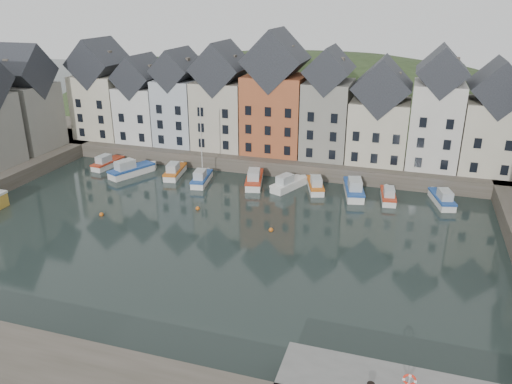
% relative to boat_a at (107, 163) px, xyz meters
% --- Properties ---
extents(ground, '(260.00, 260.00, 0.00)m').
position_rel_boat_a_xyz_m(ground, '(23.26, -18.55, -0.66)').
color(ground, black).
rests_on(ground, ground).
extents(far_quay, '(90.00, 16.00, 2.00)m').
position_rel_boat_a_xyz_m(far_quay, '(23.26, 11.45, 0.34)').
color(far_quay, '#464135').
rests_on(far_quay, ground).
extents(hillside, '(153.60, 70.40, 64.00)m').
position_rel_boat_a_xyz_m(hillside, '(23.28, 37.45, -18.62)').
color(hillside, '#212E17').
rests_on(hillside, ground).
extents(far_terrace, '(72.37, 8.16, 17.78)m').
position_rel_boat_a_xyz_m(far_terrace, '(26.48, 9.45, 8.22)').
color(far_terrace, beige).
rests_on(far_terrace, far_quay).
extents(left_terrace, '(7.65, 17.00, 15.69)m').
position_rel_boat_a_xyz_m(left_terrace, '(-12.74, -5.05, 8.22)').
color(left_terrace, gray).
rests_on(left_terrace, left_quay).
extents(mooring_buoys, '(20.50, 5.50, 0.50)m').
position_rel_boat_a_xyz_m(mooring_buoys, '(19.26, -13.22, -0.51)').
color(mooring_buoys, '#BF5B16').
rests_on(mooring_buoys, ground).
extents(boat_a, '(2.46, 5.92, 2.21)m').
position_rel_boat_a_xyz_m(boat_a, '(0.00, 0.00, 0.00)').
color(boat_a, silver).
rests_on(boat_a, ground).
extents(boat_b, '(4.73, 7.09, 2.62)m').
position_rel_boat_a_xyz_m(boat_b, '(5.19, -2.14, 0.12)').
color(boat_b, silver).
rests_on(boat_b, ground).
extents(boat_c, '(2.84, 6.23, 2.31)m').
position_rel_boat_a_xyz_m(boat_c, '(11.37, -0.54, 0.03)').
color(boat_c, silver).
rests_on(boat_c, ground).
extents(boat_d, '(2.74, 6.08, 11.21)m').
position_rel_boat_a_xyz_m(boat_d, '(16.13, -2.06, 0.07)').
color(boat_d, silver).
rests_on(boat_d, ground).
extents(boat_e, '(3.53, 6.95, 2.56)m').
position_rel_boat_a_xyz_m(boat_e, '(23.18, -0.41, 0.10)').
color(boat_e, silver).
rests_on(boat_e, ground).
extents(boat_f, '(4.05, 6.25, 2.30)m').
position_rel_boat_a_xyz_m(boat_f, '(27.93, -0.60, 0.03)').
color(boat_f, silver).
rests_on(boat_f, ground).
extents(boat_g, '(3.46, 6.06, 2.22)m').
position_rel_boat_a_xyz_m(boat_g, '(31.48, 0.09, 0.00)').
color(boat_g, silver).
rests_on(boat_g, ground).
extents(boat_h, '(3.58, 7.25, 2.67)m').
position_rel_boat_a_xyz_m(boat_h, '(36.53, -0.21, 0.14)').
color(boat_h, silver).
rests_on(boat_h, ground).
extents(boat_i, '(2.36, 5.61, 2.09)m').
position_rel_boat_a_xyz_m(boat_i, '(40.86, -0.68, -0.04)').
color(boat_i, silver).
rests_on(boat_i, ground).
extents(boat_j, '(3.33, 6.16, 2.26)m').
position_rel_boat_a_xyz_m(boat_j, '(47.28, 0.07, 0.02)').
color(boat_j, silver).
rests_on(boat_j, ground).
extents(life_ring_post, '(0.80, 0.17, 1.30)m').
position_rel_boat_a_xyz_m(life_ring_post, '(44.07, -35.89, 2.20)').
color(life_ring_post, gray).
rests_on(life_ring_post, near_quay).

